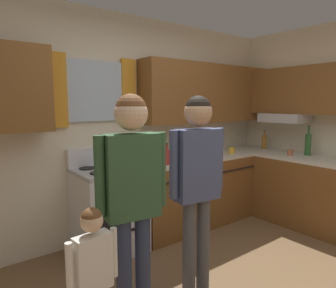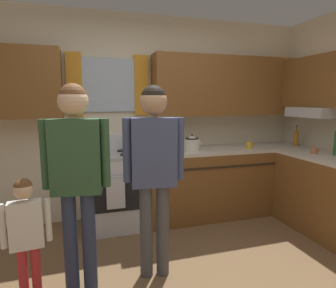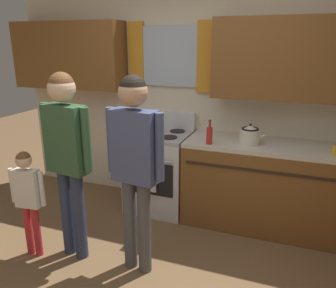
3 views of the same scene
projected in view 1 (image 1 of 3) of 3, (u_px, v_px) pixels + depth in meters
back_wall_unit at (128, 112)px, 3.57m from camera, size 4.60×0.42×2.60m
kitchen_counter_run at (243, 188)px, 4.07m from camera, size 2.32×1.88×0.90m
stove_oven at (109, 208)px, 3.24m from camera, size 0.67×0.67×1.10m
bottle_oil_amber at (264, 142)px, 4.56m from camera, size 0.06×0.06×0.29m
bottle_sauce_red at (167, 157)px, 3.37m from camera, size 0.06×0.06×0.25m
bottle_wine_green at (308, 144)px, 3.99m from camera, size 0.08×0.08×0.39m
mug_mustard_yellow at (232, 151)px, 4.12m from camera, size 0.12×0.08×0.09m
cup_terracotta at (290, 152)px, 4.00m from camera, size 0.11×0.07×0.08m
stovetop_kettle at (184, 152)px, 3.71m from camera, size 0.27×0.20×0.21m
adult_holding_child at (132, 185)px, 2.05m from camera, size 0.51×0.22×1.65m
adult_in_plaid at (197, 172)px, 2.44m from camera, size 0.51×0.22×1.64m
small_child at (93, 268)px, 1.79m from camera, size 0.33×0.13×0.99m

